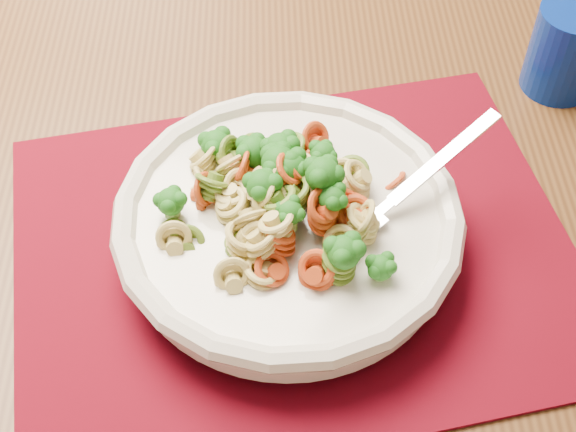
% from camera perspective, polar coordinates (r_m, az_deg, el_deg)
% --- Properties ---
extents(dining_table, '(1.84, 1.57, 0.72)m').
position_cam_1_polar(dining_table, '(0.82, 2.08, 1.85)').
color(dining_table, '#533317').
rests_on(dining_table, ground).
extents(placemat, '(0.57, 0.55, 0.00)m').
position_cam_1_polar(placemat, '(0.66, 0.49, -2.50)').
color(placemat, '#580310').
rests_on(placemat, dining_table).
extents(pasta_bowl, '(0.28, 0.28, 0.05)m').
position_cam_1_polar(pasta_bowl, '(0.64, 0.00, -0.50)').
color(pasta_bowl, beige).
rests_on(pasta_bowl, placemat).
extents(pasta_broccoli_heap, '(0.24, 0.24, 0.06)m').
position_cam_1_polar(pasta_broccoli_heap, '(0.63, 0.00, 0.35)').
color(pasta_broccoli_heap, tan).
rests_on(pasta_broccoli_heap, pasta_bowl).
extents(fork, '(0.11, 0.17, 0.08)m').
position_cam_1_polar(fork, '(0.62, 5.65, -0.45)').
color(fork, silver).
rests_on(fork, pasta_bowl).
extents(tumbler, '(0.07, 0.07, 0.09)m').
position_cam_1_polar(tumbler, '(0.82, 19.17, 11.11)').
color(tumbler, navy).
rests_on(tumbler, dining_table).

